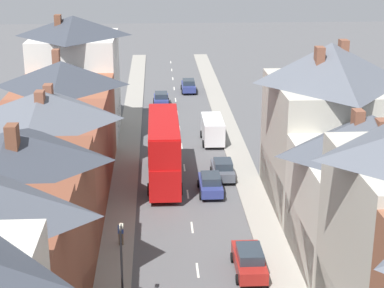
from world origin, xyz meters
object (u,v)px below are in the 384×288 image
Objects in this scene: car_near_blue at (210,184)px; pedestrian_mid_right at (121,232)px; car_far_grey at (249,260)px; street_lamp at (122,269)px; car_mid_white at (223,169)px; delivery_van at (213,129)px; car_near_silver at (162,130)px; car_mid_black at (161,99)px; double_decker_bus_lead at (164,149)px; car_parked_left_b at (188,86)px.

pedestrian_mid_right is at bearing -127.31° from car_near_blue.
car_far_grey is 0.79× the size of street_lamp.
pedestrian_mid_right is (-7.92, -11.83, 0.21)m from car_mid_white.
delivery_van is (0.00, 25.52, 0.49)m from car_far_grey.
car_far_grey is 25.53m from delivery_van.
street_lamp reaches higher than car_near_silver.
street_lamp is at bearing -109.06° from car_near_blue.
car_mid_black is 40.03m from car_far_grey.
car_near_blue is 13.05m from delivery_van.
double_decker_bus_lead is at bearing 141.91° from car_near_blue.
car_far_grey is at bearing -90.00° from car_mid_white.
car_mid_white is at bearing -67.19° from car_near_silver.
double_decker_bus_lead reaches higher than car_near_silver.
street_lamp is at bearing -103.56° from delivery_van.
car_mid_black is (-3.60, 27.17, 0.01)m from car_near_blue.
car_far_grey is at bearing -90.00° from delivery_van.
pedestrian_mid_right is (-7.92, -21.66, -0.30)m from delivery_van.
car_mid_white is 0.89× the size of car_far_grey.
pedestrian_mid_right is (-6.62, -42.60, 0.20)m from car_parked_left_b.
car_near_silver is 0.81× the size of street_lamp.
delivery_van reaches higher than pedestrian_mid_right.
car_parked_left_b is 0.82× the size of delivery_van.
car_parked_left_b is (3.60, 19.12, 0.04)m from car_near_silver.
pedestrian_mid_right is (-3.02, -35.86, 0.21)m from car_mid_black.
street_lamp is (-6.05, -51.43, 2.41)m from car_parked_left_b.
double_decker_bus_lead is 20.49m from street_lamp.
car_mid_black is at bearing 97.03° from car_far_grey.
car_mid_white is 9.84m from delivery_van.
double_decker_bus_lead reaches higher than car_mid_white.
double_decker_bus_lead reaches higher than car_parked_left_b.
double_decker_bus_lead reaches higher than delivery_van.
car_parked_left_b reaches higher than car_mid_white.
car_mid_black is 7.64m from car_parked_left_b.
car_near_blue is at bearing -112.48° from car_mid_white.
delivery_van is 3.23× the size of pedestrian_mid_right.
car_mid_white is at bearing -87.58° from car_parked_left_b.
car_far_grey reaches higher than car_parked_left_b.
car_near_blue is 0.74× the size of street_lamp.
car_mid_black reaches higher than car_near_silver.
car_near_silver is 1.04× the size of car_parked_left_b.
car_near_silver is 1.02× the size of car_far_grey.
car_mid_white is (1.30, -30.77, -0.01)m from car_parked_left_b.
street_lamp is at bearing -109.59° from car_mid_white.
car_mid_black is at bearing 85.18° from pedestrian_mid_right.
car_near_blue is 0.94× the size of car_far_grey.
car_mid_white is at bearing -90.00° from delivery_van.
car_mid_black is 2.52× the size of pedestrian_mid_right.
car_mid_black is 0.94× the size of car_far_grey.
pedestrian_mid_right is at bearing -110.09° from delivery_van.
car_near_silver is 2.75× the size of pedestrian_mid_right.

